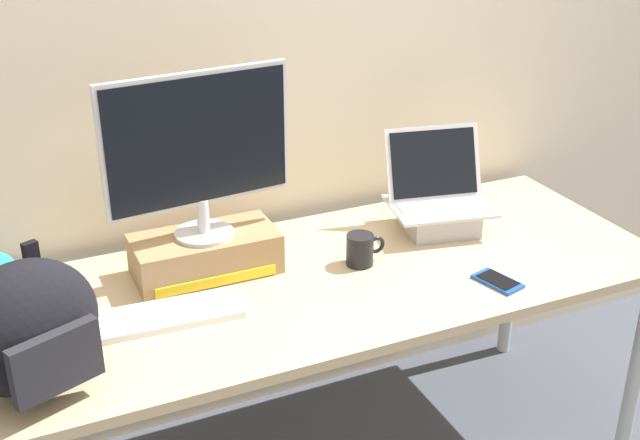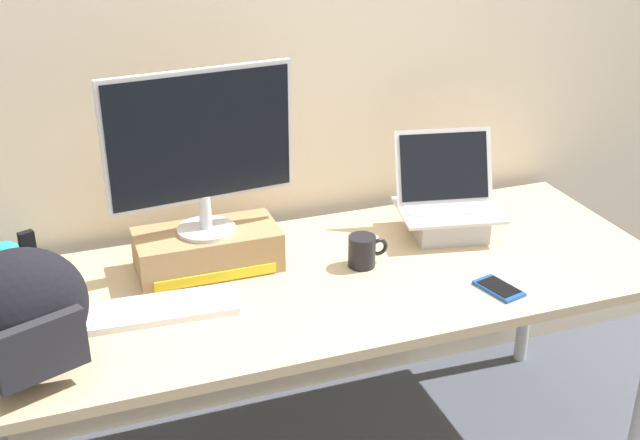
{
  "view_description": "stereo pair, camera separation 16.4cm",
  "coord_description": "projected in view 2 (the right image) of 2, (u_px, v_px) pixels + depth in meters",
  "views": [
    {
      "loc": [
        -0.85,
        -1.88,
        1.88
      ],
      "look_at": [
        0.0,
        0.0,
        0.91
      ],
      "focal_mm": 45.34,
      "sensor_mm": 36.0,
      "label": 1
    },
    {
      "loc": [
        -0.7,
        -1.94,
        1.88
      ],
      "look_at": [
        0.0,
        0.0,
        0.91
      ],
      "focal_mm": 45.34,
      "sensor_mm": 36.0,
      "label": 2
    }
  ],
  "objects": [
    {
      "name": "plush_toy",
      "position": [
        7.0,
        258.0,
        2.35
      ],
      "size": [
        0.1,
        0.1,
        0.1
      ],
      "color": "#2393CC",
      "rests_on": "desk"
    },
    {
      "name": "toner_box_yellow",
      "position": [
        208.0,
        250.0,
        2.37
      ],
      "size": [
        0.42,
        0.21,
        0.12
      ],
      "color": "#9E7A51",
      "rests_on": "desk"
    },
    {
      "name": "messenger_backpack",
      "position": [
        17.0,
        315.0,
        1.86
      ],
      "size": [
        0.4,
        0.34,
        0.32
      ],
      "rotation": [
        0.0,
        0.0,
        0.37
      ],
      "color": "black",
      "rests_on": "desk"
    },
    {
      "name": "external_keyboard",
      "position": [
        156.0,
        309.0,
        2.16
      ],
      "size": [
        0.44,
        0.17,
        0.02
      ],
      "rotation": [
        0.0,
        0.0,
        -0.06
      ],
      "color": "white",
      "rests_on": "desk"
    },
    {
      "name": "desk",
      "position": [
        320.0,
        294.0,
        2.38
      ],
      "size": [
        2.07,
        0.79,
        0.73
      ],
      "color": "tan",
      "rests_on": "ground"
    },
    {
      "name": "open_laptop",
      "position": [
        447.0,
        213.0,
        2.59
      ],
      "size": [
        0.36,
        0.3,
        0.32
      ],
      "rotation": [
        0.0,
        0.0,
        -0.2
      ],
      "color": "#ADADB2",
      "rests_on": "desk"
    },
    {
      "name": "cell_phone",
      "position": [
        499.0,
        288.0,
        2.27
      ],
      "size": [
        0.11,
        0.15,
        0.01
      ],
      "rotation": [
        0.0,
        0.0,
        0.25
      ],
      "color": "#19479E",
      "rests_on": "desk"
    },
    {
      "name": "desktop_monitor",
      "position": [
        201.0,
        146.0,
        2.23
      ],
      "size": [
        0.54,
        0.17,
        0.48
      ],
      "rotation": [
        0.0,
        0.0,
        0.1
      ],
      "color": "silver",
      "rests_on": "toner_box_yellow"
    },
    {
      "name": "coffee_mug",
      "position": [
        363.0,
        251.0,
        2.39
      ],
      "size": [
        0.12,
        0.08,
        0.1
      ],
      "color": "black",
      "rests_on": "desk"
    },
    {
      "name": "back_wall",
      "position": [
        267.0,
        46.0,
        2.53
      ],
      "size": [
        7.0,
        0.1,
        2.6
      ],
      "primitive_type": "cube",
      "color": "beige",
      "rests_on": "ground"
    }
  ]
}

